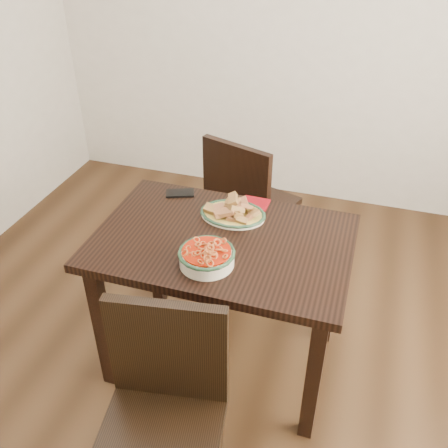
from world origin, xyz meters
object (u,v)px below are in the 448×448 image
(fish_plate, at_px, (233,208))
(noodle_bowl, at_px, (207,255))
(chair_far, at_px, (246,201))
(dining_table, at_px, (223,258))
(chair_near, at_px, (164,407))
(smartphone, at_px, (180,193))

(fish_plate, height_order, noodle_bowl, fish_plate)
(chair_far, bearing_deg, fish_plate, 116.96)
(fish_plate, bearing_deg, dining_table, -87.67)
(fish_plate, bearing_deg, chair_far, 98.38)
(chair_far, xyz_separation_m, chair_near, (0.09, -1.41, 0.00))
(chair_far, xyz_separation_m, noodle_bowl, (0.08, -0.91, 0.29))
(dining_table, distance_m, chair_far, 0.74)
(noodle_bowl, bearing_deg, fish_plate, 90.08)
(chair_far, distance_m, noodle_bowl, 0.96)
(chair_far, distance_m, smartphone, 0.55)
(dining_table, height_order, chair_near, chair_near)
(dining_table, xyz_separation_m, noodle_bowl, (-0.01, -0.19, 0.15))
(noodle_bowl, bearing_deg, dining_table, 87.93)
(dining_table, height_order, fish_plate, fish_plate)
(chair_near, bearing_deg, smartphone, 98.76)
(noodle_bowl, height_order, smartphone, noodle_bowl)
(dining_table, distance_m, chair_near, 0.70)
(fish_plate, height_order, smartphone, fish_plate)
(dining_table, height_order, smartphone, smartphone)
(fish_plate, bearing_deg, chair_near, -89.26)
(dining_table, bearing_deg, chair_near, -89.67)
(fish_plate, relative_size, smartphone, 2.16)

